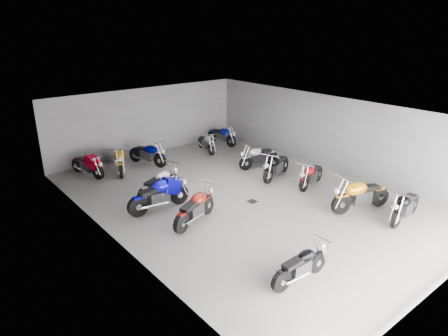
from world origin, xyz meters
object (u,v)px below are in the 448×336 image
(motorcycle_left_d, at_px, (195,208))
(motorcycle_right_b, at_px, (360,195))
(motorcycle_right_d, at_px, (311,175))
(motorcycle_back_e, at_px, (206,143))
(motorcycle_back_f, at_px, (222,135))
(motorcycle_left_f, at_px, (159,184))
(motorcycle_right_a, at_px, (405,206))
(motorcycle_right_e, at_px, (276,166))
(motorcycle_back_a, at_px, (88,165))
(motorcycle_left_e, at_px, (160,195))
(drain_grate, at_px, (252,201))
(motorcycle_left_a, at_px, (301,265))
(motorcycle_back_c, at_px, (148,154))
(motorcycle_right_f, at_px, (258,156))
(motorcycle_back_b, at_px, (120,159))

(motorcycle_left_d, xyz_separation_m, motorcycle_right_b, (4.88, -2.82, 0.05))
(motorcycle_right_d, bearing_deg, motorcycle_back_e, -11.69)
(motorcycle_back_f, bearing_deg, motorcycle_left_f, 27.01)
(motorcycle_right_d, bearing_deg, motorcycle_right_a, 165.08)
(motorcycle_right_e, bearing_deg, motorcycle_back_a, 30.13)
(motorcycle_right_d, bearing_deg, motorcycle_left_e, 55.21)
(drain_grate, bearing_deg, motorcycle_left_a, -118.77)
(motorcycle_left_a, bearing_deg, motorcycle_left_d, -175.56)
(motorcycle_left_d, xyz_separation_m, motorcycle_left_f, (0.16, 2.50, -0.01))
(motorcycle_right_a, height_order, motorcycle_back_c, motorcycle_back_c)
(motorcycle_right_e, xyz_separation_m, motorcycle_right_f, (0.34, 1.41, -0.03))
(drain_grate, xyz_separation_m, motorcycle_left_f, (-2.35, 2.50, 0.50))
(motorcycle_back_c, bearing_deg, motorcycle_back_b, -16.97)
(motorcycle_right_a, xyz_separation_m, motorcycle_back_f, (0.85, 10.47, -0.02))
(motorcycle_left_d, relative_size, motorcycle_right_a, 0.98)
(motorcycle_right_e, distance_m, motorcycle_back_c, 5.83)
(drain_grate, bearing_deg, motorcycle_left_e, 152.08)
(motorcycle_right_d, bearing_deg, motorcycle_back_c, 14.33)
(motorcycle_left_a, distance_m, motorcycle_back_e, 11.01)
(drain_grate, bearing_deg, motorcycle_back_f, 59.54)
(motorcycle_right_f, distance_m, motorcycle_back_c, 4.97)
(motorcycle_right_f, relative_size, motorcycle_back_c, 1.00)
(motorcycle_right_d, bearing_deg, motorcycle_right_b, 154.54)
(motorcycle_left_e, relative_size, motorcycle_back_f, 1.13)
(motorcycle_left_e, relative_size, motorcycle_right_f, 1.12)
(motorcycle_right_d, distance_m, motorcycle_back_c, 7.31)
(motorcycle_left_d, distance_m, motorcycle_back_b, 5.89)
(motorcycle_left_a, bearing_deg, motorcycle_back_c, 173.76)
(motorcycle_right_e, distance_m, motorcycle_back_a, 7.87)
(motorcycle_right_f, bearing_deg, motorcycle_right_a, -172.91)
(motorcycle_left_f, xyz_separation_m, motorcycle_back_e, (4.66, 3.31, -0.05))
(motorcycle_right_b, bearing_deg, motorcycle_left_f, 58.14)
(motorcycle_back_c, bearing_deg, motorcycle_back_a, -25.99)
(motorcycle_right_a, xyz_separation_m, motorcycle_right_e, (-0.47, 5.28, 0.02))
(motorcycle_right_a, xyz_separation_m, motorcycle_back_c, (-3.76, 10.09, 0.01))
(motorcycle_left_f, bearing_deg, motorcycle_right_a, 21.32)
(drain_grate, bearing_deg, motorcycle_right_e, 24.99)
(motorcycle_back_b, bearing_deg, drain_grate, 134.96)
(motorcycle_right_e, height_order, motorcycle_back_b, motorcycle_back_b)
(drain_grate, relative_size, motorcycle_back_c, 0.15)
(motorcycle_back_b, bearing_deg, motorcycle_right_e, 158.00)
(motorcycle_left_f, xyz_separation_m, motorcycle_back_c, (1.44, 3.42, 0.01))
(motorcycle_left_e, height_order, motorcycle_back_a, motorcycle_left_e)
(drain_grate, relative_size, motorcycle_right_b, 0.14)
(motorcycle_right_b, xyz_separation_m, motorcycle_right_e, (0.00, 3.93, -0.04))
(motorcycle_left_a, height_order, motorcycle_back_b, motorcycle_back_b)
(motorcycle_back_a, relative_size, motorcycle_back_f, 0.99)
(drain_grate, height_order, motorcycle_back_f, motorcycle_back_f)
(motorcycle_left_d, bearing_deg, motorcycle_back_f, 114.59)
(motorcycle_right_e, xyz_separation_m, motorcycle_back_a, (-5.94, 5.16, -0.03))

